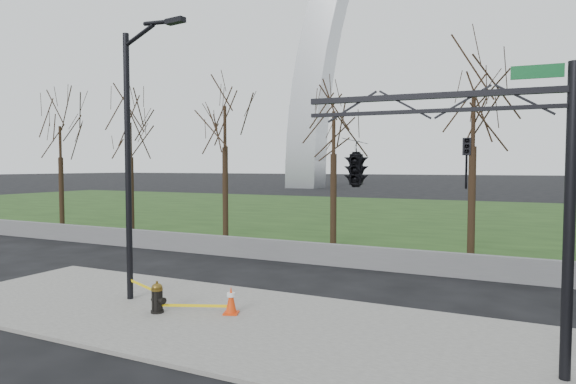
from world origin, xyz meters
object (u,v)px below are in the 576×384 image
at_px(traffic_cone, 231,300).
at_px(traffic_signal_mast, 393,164).
at_px(fire_hydrant, 157,298).
at_px(street_light, 133,146).

height_order(traffic_cone, traffic_signal_mast, traffic_signal_mast).
distance_m(fire_hydrant, traffic_cone, 2.03).
distance_m(traffic_cone, street_light, 5.38).
distance_m(fire_hydrant, traffic_signal_mast, 7.42).
height_order(fire_hydrant, street_light, street_light).
xyz_separation_m(fire_hydrant, traffic_cone, (1.87, 0.78, -0.03)).
distance_m(fire_hydrant, street_light, 4.50).
bearing_deg(fire_hydrant, traffic_signal_mast, 8.69).
bearing_deg(traffic_signal_mast, fire_hydrant, 173.20).
height_order(street_light, traffic_signal_mast, street_light).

